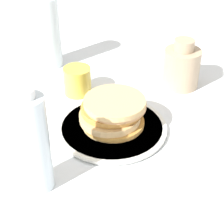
# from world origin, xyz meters

# --- Properties ---
(ground_plane) EXTENTS (4.00, 4.00, 0.00)m
(ground_plane) POSITION_xyz_m (0.00, 0.00, 0.00)
(ground_plane) COLOR white
(plate) EXTENTS (0.28, 0.28, 0.01)m
(plate) POSITION_xyz_m (0.02, 0.02, 0.01)
(plate) COLOR silver
(plate) RESTS_ON ground_plane
(pancake_stack) EXTENTS (0.16, 0.16, 0.08)m
(pancake_stack) POSITION_xyz_m (0.02, 0.02, 0.05)
(pancake_stack) COLOR #DEB771
(pancake_stack) RESTS_ON plate
(juice_glass) EXTENTS (0.08, 0.08, 0.08)m
(juice_glass) POSITION_xyz_m (0.17, -0.12, 0.04)
(juice_glass) COLOR yellow
(juice_glass) RESTS_ON ground_plane
(cream_jug) EXTENTS (0.11, 0.11, 0.15)m
(cream_jug) POSITION_xyz_m (-0.11, -0.24, 0.06)
(cream_jug) COLOR tan
(cream_jug) RESTS_ON ground_plane
(water_bottle_near) EXTENTS (0.08, 0.08, 0.24)m
(water_bottle_near) POSITION_xyz_m (0.31, -0.26, 0.11)
(water_bottle_near) COLOR silver
(water_bottle_near) RESTS_ON ground_plane
(water_bottle_mid) EXTENTS (0.06, 0.06, 0.24)m
(water_bottle_mid) POSITION_xyz_m (0.11, 0.25, 0.11)
(water_bottle_mid) COLOR silver
(water_bottle_mid) RESTS_ON ground_plane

